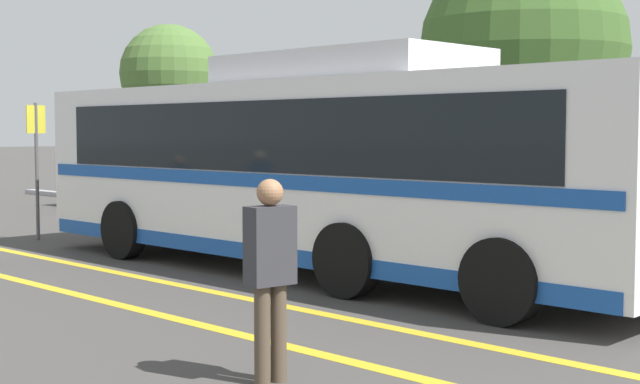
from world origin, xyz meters
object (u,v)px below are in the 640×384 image
(transit_bus, at_px, (321,164))
(pedestrian_2, at_px, (270,267))
(parked_car_0, at_px, (126,182))
(bus_stop_sign, at_px, (37,154))
(parked_car_1, at_px, (236,192))
(tree_1, at_px, (169,74))
(tree_0, at_px, (523,50))

(transit_bus, relative_size, pedestrian_2, 6.52)
(transit_bus, height_order, parked_car_0, transit_bus)
(parked_car_0, xyz_separation_m, bus_stop_sign, (5.18, -5.47, 0.99))
(parked_car_0, height_order, pedestrian_2, pedestrian_2)
(parked_car_0, bearing_deg, transit_bus, 66.93)
(transit_bus, height_order, bus_stop_sign, transit_bus)
(bus_stop_sign, bearing_deg, parked_car_0, 43.04)
(parked_car_1, distance_m, pedestrian_2, 14.53)
(transit_bus, xyz_separation_m, tree_1, (-15.22, 8.23, 2.44))
(pedestrian_2, relative_size, tree_0, 0.26)
(tree_0, height_order, tree_1, tree_0)
(parked_car_1, height_order, tree_1, tree_1)
(parked_car_1, bearing_deg, pedestrian_2, 48.44)
(pedestrian_2, xyz_separation_m, tree_0, (-6.21, 14.06, 3.17))
(tree_0, bearing_deg, parked_car_1, -135.87)
(parked_car_0, xyz_separation_m, tree_0, (9.86, 4.98, 3.45))
(tree_0, bearing_deg, parked_car_0, -153.21)
(pedestrian_2, height_order, tree_0, tree_0)
(bus_stop_sign, height_order, tree_1, tree_1)
(transit_bus, relative_size, tree_1, 2.01)
(parked_car_0, height_order, tree_0, tree_0)
(parked_car_1, bearing_deg, transit_bus, 55.94)
(pedestrian_2, bearing_deg, bus_stop_sign, 80.30)
(pedestrian_2, xyz_separation_m, tree_1, (-19.13, 12.84, 3.10))
(parked_car_1, relative_size, pedestrian_2, 2.31)
(transit_bus, xyz_separation_m, parked_car_0, (-12.17, 4.47, -0.94))
(bus_stop_sign, relative_size, tree_0, 0.41)
(transit_bus, distance_m, tree_1, 17.47)
(parked_car_0, xyz_separation_m, tree_1, (-3.06, 3.76, 3.38))
(transit_bus, bearing_deg, parked_car_0, 69.46)
(pedestrian_2, bearing_deg, parked_car_1, 59.66)
(transit_bus, distance_m, bus_stop_sign, 7.06)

